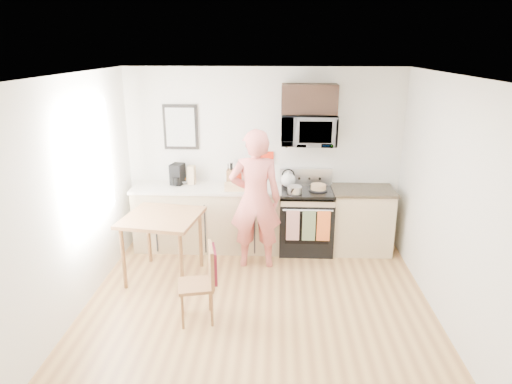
{
  "coord_description": "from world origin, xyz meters",
  "views": [
    {
      "loc": [
        0.19,
        -4.22,
        2.88
      ],
      "look_at": [
        -0.05,
        1.0,
        1.19
      ],
      "focal_mm": 32.0,
      "sensor_mm": 36.0,
      "label": 1
    }
  ],
  "objects_px": {
    "dining_table": "(162,223)",
    "microwave": "(308,130)",
    "person": "(255,200)",
    "chair": "(207,273)",
    "cake": "(318,187)",
    "range": "(306,221)"
  },
  "relations": [
    {
      "from": "dining_table",
      "to": "microwave",
      "type": "bearing_deg",
      "value": 29.01
    },
    {
      "from": "microwave",
      "to": "person",
      "type": "xyz_separation_m",
      "value": [
        -0.71,
        -0.63,
        -0.82
      ]
    },
    {
      "from": "dining_table",
      "to": "chair",
      "type": "distance_m",
      "value": 1.18
    },
    {
      "from": "microwave",
      "to": "dining_table",
      "type": "height_order",
      "value": "microwave"
    },
    {
      "from": "dining_table",
      "to": "cake",
      "type": "distance_m",
      "value": 2.22
    },
    {
      "from": "person",
      "to": "chair",
      "type": "xyz_separation_m",
      "value": [
        -0.46,
        -1.33,
        -0.38
      ]
    },
    {
      "from": "person",
      "to": "dining_table",
      "type": "xyz_separation_m",
      "value": [
        -1.16,
        -0.4,
        -0.19
      ]
    },
    {
      "from": "range",
      "to": "microwave",
      "type": "height_order",
      "value": "microwave"
    },
    {
      "from": "microwave",
      "to": "chair",
      "type": "xyz_separation_m",
      "value": [
        -1.17,
        -1.96,
        -1.2
      ]
    },
    {
      "from": "range",
      "to": "cake",
      "type": "xyz_separation_m",
      "value": [
        0.16,
        -0.03,
        0.53
      ]
    },
    {
      "from": "person",
      "to": "chair",
      "type": "relative_size",
      "value": 2.18
    },
    {
      "from": "cake",
      "to": "microwave",
      "type": "bearing_deg",
      "value": 139.93
    },
    {
      "from": "microwave",
      "to": "chair",
      "type": "height_order",
      "value": "microwave"
    },
    {
      "from": "person",
      "to": "cake",
      "type": "height_order",
      "value": "person"
    },
    {
      "from": "microwave",
      "to": "dining_table",
      "type": "distance_m",
      "value": 2.36
    },
    {
      "from": "dining_table",
      "to": "chair",
      "type": "relative_size",
      "value": 1.04
    },
    {
      "from": "microwave",
      "to": "person",
      "type": "bearing_deg",
      "value": -138.35
    },
    {
      "from": "chair",
      "to": "person",
      "type": "bearing_deg",
      "value": 58.62
    },
    {
      "from": "chair",
      "to": "cake",
      "type": "relative_size",
      "value": 3.31
    },
    {
      "from": "range",
      "to": "dining_table",
      "type": "bearing_deg",
      "value": -153.51
    },
    {
      "from": "chair",
      "to": "range",
      "type": "bearing_deg",
      "value": 45.45
    },
    {
      "from": "person",
      "to": "chair",
      "type": "bearing_deg",
      "value": 68.01
    }
  ]
}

